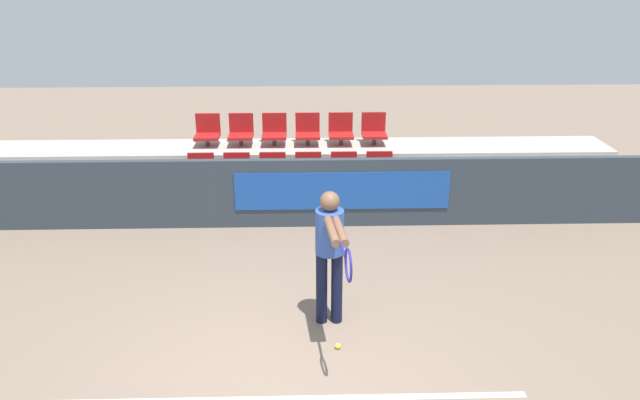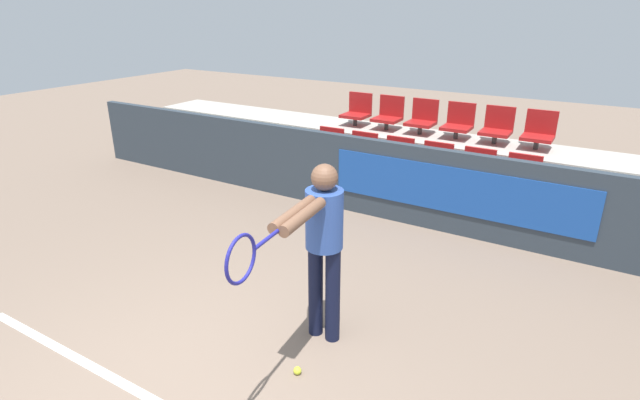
# 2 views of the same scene
# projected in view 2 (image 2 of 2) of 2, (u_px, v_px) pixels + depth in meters

# --- Properties ---
(barrier_wall) EXTENTS (11.64, 0.14, 1.09)m
(barrier_wall) POSITION_uv_depth(u_px,v_px,m) (397.00, 182.00, 6.75)
(barrier_wall) COLOR #2D3842
(barrier_wall) RESTS_ON ground
(bleacher_tier_front) EXTENTS (11.24, 1.00, 0.41)m
(bleacher_tier_front) POSITION_uv_depth(u_px,v_px,m) (410.00, 193.00, 7.34)
(bleacher_tier_front) COLOR #ADA89E
(bleacher_tier_front) RESTS_ON ground
(bleacher_tier_middle) EXTENTS (11.24, 1.00, 0.83)m
(bleacher_tier_middle) POSITION_uv_depth(u_px,v_px,m) (434.00, 162.00, 8.06)
(bleacher_tier_middle) COLOR #ADA89E
(bleacher_tier_middle) RESTS_ON ground
(stadium_chair_0) EXTENTS (0.43, 0.42, 0.54)m
(stadium_chair_0) POSITION_uv_depth(u_px,v_px,m) (328.00, 147.00, 7.98)
(stadium_chair_0) COLOR #333333
(stadium_chair_0) RESTS_ON bleacher_tier_front
(stadium_chair_1) EXTENTS (0.43, 0.42, 0.54)m
(stadium_chair_1) POSITION_uv_depth(u_px,v_px,m) (361.00, 153.00, 7.70)
(stadium_chair_1) COLOR #333333
(stadium_chair_1) RESTS_ON bleacher_tier_front
(stadium_chair_2) EXTENTS (0.43, 0.42, 0.54)m
(stadium_chair_2) POSITION_uv_depth(u_px,v_px,m) (397.00, 158.00, 7.41)
(stadium_chair_2) COLOR #333333
(stadium_chair_2) RESTS_ON bleacher_tier_front
(stadium_chair_3) EXTENTS (0.43, 0.42, 0.54)m
(stadium_chair_3) POSITION_uv_depth(u_px,v_px,m) (435.00, 164.00, 7.13)
(stadium_chair_3) COLOR #333333
(stadium_chair_3) RESTS_ON bleacher_tier_front
(stadium_chair_4) EXTENTS (0.43, 0.42, 0.54)m
(stadium_chair_4) POSITION_uv_depth(u_px,v_px,m) (476.00, 171.00, 6.85)
(stadium_chair_4) COLOR #333333
(stadium_chair_4) RESTS_ON bleacher_tier_front
(stadium_chair_5) EXTENTS (0.43, 0.42, 0.54)m
(stadium_chair_5) POSITION_uv_depth(u_px,v_px,m) (521.00, 178.00, 6.57)
(stadium_chair_5) COLOR #333333
(stadium_chair_5) RESTS_ON bleacher_tier_front
(stadium_chair_6) EXTENTS (0.43, 0.42, 0.54)m
(stadium_chair_6) POSITION_uv_depth(u_px,v_px,m) (357.00, 111.00, 8.62)
(stadium_chair_6) COLOR #333333
(stadium_chair_6) RESTS_ON bleacher_tier_middle
(stadium_chair_7) EXTENTS (0.43, 0.42, 0.54)m
(stadium_chair_7) POSITION_uv_depth(u_px,v_px,m) (389.00, 115.00, 8.34)
(stadium_chair_7) COLOR #333333
(stadium_chair_7) RESTS_ON bleacher_tier_middle
(stadium_chair_8) EXTENTS (0.43, 0.42, 0.54)m
(stadium_chair_8) POSITION_uv_depth(u_px,v_px,m) (422.00, 118.00, 8.06)
(stadium_chair_8) COLOR #333333
(stadium_chair_8) RESTS_ON bleacher_tier_middle
(stadium_chair_9) EXTENTS (0.43, 0.42, 0.54)m
(stadium_chair_9) POSITION_uv_depth(u_px,v_px,m) (458.00, 123.00, 7.77)
(stadium_chair_9) COLOR #333333
(stadium_chair_9) RESTS_ON bleacher_tier_middle
(stadium_chair_10) EXTENTS (0.43, 0.42, 0.54)m
(stadium_chair_10) POSITION_uv_depth(u_px,v_px,m) (497.00, 127.00, 7.49)
(stadium_chair_10) COLOR #333333
(stadium_chair_10) RESTS_ON bleacher_tier_middle
(stadium_chair_11) EXTENTS (0.43, 0.42, 0.54)m
(stadium_chair_11) POSITION_uv_depth(u_px,v_px,m) (539.00, 132.00, 7.21)
(stadium_chair_11) COLOR #333333
(stadium_chair_11) RESTS_ON bleacher_tier_middle
(tennis_player) EXTENTS (0.32, 1.52, 1.62)m
(tennis_player) POSITION_uv_depth(u_px,v_px,m) (321.00, 238.00, 4.09)
(tennis_player) COLOR black
(tennis_player) RESTS_ON ground
(tennis_ball) EXTENTS (0.07, 0.07, 0.07)m
(tennis_ball) POSITION_uv_depth(u_px,v_px,m) (297.00, 371.00, 4.04)
(tennis_ball) COLOR #CCDB33
(tennis_ball) RESTS_ON ground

